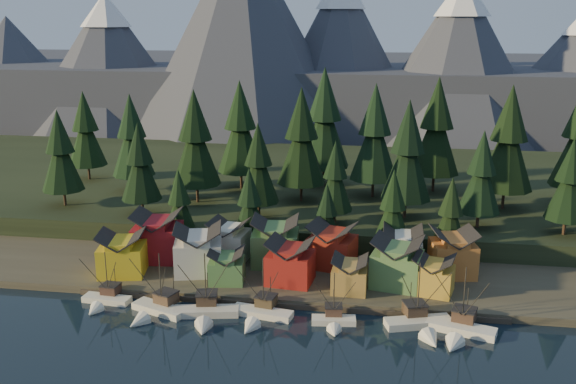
% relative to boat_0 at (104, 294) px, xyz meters
% --- Properties ---
extents(ground, '(500.00, 500.00, 0.00)m').
position_rel_boat_0_xyz_m(ground, '(33.65, -11.26, -2.09)').
color(ground, black).
rests_on(ground, ground).
extents(shore_strip, '(400.00, 50.00, 1.50)m').
position_rel_boat_0_xyz_m(shore_strip, '(33.65, 28.74, -1.34)').
color(shore_strip, '#3A362A').
rests_on(shore_strip, ground).
extents(hillside, '(420.00, 100.00, 6.00)m').
position_rel_boat_0_xyz_m(hillside, '(33.65, 78.74, 0.91)').
color(hillside, black).
rests_on(hillside, ground).
extents(dock, '(80.00, 4.00, 1.00)m').
position_rel_boat_0_xyz_m(dock, '(33.65, 5.24, -1.59)').
color(dock, '#494134').
rests_on(dock, ground).
extents(mountain_ridge, '(560.00, 190.00, 90.00)m').
position_rel_boat_0_xyz_m(mountain_ridge, '(29.45, 202.33, 23.97)').
color(mountain_ridge, '#4E5264').
rests_on(mountain_ridge, ground).
extents(boat_0, '(9.44, 10.15, 10.92)m').
position_rel_boat_0_xyz_m(boat_0, '(0.00, 0.00, 0.00)').
color(boat_0, silver).
rests_on(boat_0, ground).
extents(boat_1, '(11.30, 11.80, 12.41)m').
position_rel_boat_0_xyz_m(boat_1, '(10.90, -2.71, 0.25)').
color(boat_1, silver).
rests_on(boat_1, ground).
extents(boat_2, '(12.41, 13.14, 12.76)m').
position_rel_boat_0_xyz_m(boat_2, '(20.25, -2.60, 0.23)').
color(boat_2, beige).
rests_on(boat_2, ground).
extents(boat_3, '(11.76, 12.47, 11.76)m').
position_rel_boat_0_xyz_m(boat_3, '(29.77, -1.37, 0.01)').
color(boat_3, silver).
rests_on(boat_3, ground).
extents(boat_4, '(8.15, 8.70, 10.28)m').
position_rel_boat_0_xyz_m(boat_4, '(43.04, -1.77, -0.02)').
color(boat_4, silver).
rests_on(boat_4, ground).
extents(boat_5, '(12.38, 12.87, 12.74)m').
position_rel_boat_0_xyz_m(boat_5, '(57.96, -0.96, 0.23)').
color(boat_5, beige).
rests_on(boat_5, ground).
extents(boat_6, '(12.36, 12.85, 12.88)m').
position_rel_boat_0_xyz_m(boat_6, '(64.19, -2.13, 0.27)').
color(boat_6, white).
rests_on(boat_6, ground).
extents(house_front_0, '(10.25, 9.87, 8.81)m').
position_rel_boat_0_xyz_m(house_front_0, '(-0.83, 11.12, 4.04)').
color(house_front_0, gold).
rests_on(house_front_0, shore_strip).
extents(house_front_1, '(11.21, 10.94, 9.67)m').
position_rel_boat_0_xyz_m(house_front_1, '(14.08, 14.35, 4.49)').
color(house_front_1, beige).
rests_on(house_front_1, shore_strip).
extents(house_front_2, '(7.53, 7.57, 6.61)m').
position_rel_boat_0_xyz_m(house_front_2, '(20.90, 10.62, 2.88)').
color(house_front_2, '#4B7A42').
rests_on(house_front_2, shore_strip).
extents(house_front_3, '(9.38, 9.02, 8.74)m').
position_rel_boat_0_xyz_m(house_front_3, '(33.22, 12.25, 4.00)').
color(house_front_3, maroon).
rests_on(house_front_3, shore_strip).
extents(house_front_4, '(6.72, 7.23, 6.71)m').
position_rel_boat_0_xyz_m(house_front_4, '(44.94, 10.00, 2.93)').
color(house_front_4, '#A57E3A').
rests_on(house_front_4, shore_strip).
extents(house_front_5, '(10.64, 9.98, 9.64)m').
position_rel_boat_0_xyz_m(house_front_5, '(53.73, 13.66, 4.47)').
color(house_front_5, '#527B43').
rests_on(house_front_5, shore_strip).
extents(house_front_6, '(8.63, 8.33, 7.27)m').
position_rel_boat_0_xyz_m(house_front_6, '(60.49, 11.62, 3.23)').
color(house_front_6, gold).
rests_on(house_front_6, shore_strip).
extents(house_back_0, '(10.56, 10.22, 10.53)m').
position_rel_boat_0_xyz_m(house_back_0, '(3.39, 20.12, 4.94)').
color(house_back_0, maroon).
rests_on(house_back_0, shore_strip).
extents(house_back_1, '(8.60, 8.68, 8.75)m').
position_rel_boat_0_xyz_m(house_back_1, '(18.54, 22.05, 4.00)').
color(house_back_1, silver).
rests_on(house_back_1, shore_strip).
extents(house_back_2, '(10.20, 9.49, 10.08)m').
position_rel_boat_0_xyz_m(house_back_2, '(28.70, 21.10, 4.70)').
color(house_back_2, '#4C7B42').
rests_on(house_back_2, shore_strip).
extents(house_back_3, '(10.78, 10.05, 9.26)m').
position_rel_boat_0_xyz_m(house_back_3, '(40.49, 21.71, 4.27)').
color(house_back_3, maroon).
rests_on(house_back_3, shore_strip).
extents(house_back_4, '(7.98, 7.66, 8.66)m').
position_rel_boat_0_xyz_m(house_back_4, '(54.87, 23.42, 3.96)').
color(house_back_4, silver).
rests_on(house_back_4, shore_strip).
extents(house_back_5, '(9.80, 9.88, 9.45)m').
position_rel_boat_0_xyz_m(house_back_5, '(64.81, 21.09, 4.37)').
color(house_back_5, '#BB6D30').
rests_on(house_back_5, shore_strip).
extents(tree_hill_0, '(10.38, 10.38, 24.19)m').
position_rel_boat_0_xyz_m(tree_hill_0, '(-28.35, 40.74, 17.13)').
color(tree_hill_0, '#332319').
rests_on(tree_hill_0, hillside).
extents(tree_hill_1, '(11.32, 11.32, 26.37)m').
position_rel_boat_0_xyz_m(tree_hill_1, '(-16.35, 56.74, 18.33)').
color(tree_hill_1, '#332319').
rests_on(tree_hill_1, hillside).
extents(tree_hill_2, '(9.56, 9.56, 22.26)m').
position_rel_boat_0_xyz_m(tree_hill_2, '(-6.35, 36.74, 16.08)').
color(tree_hill_2, '#332319').
rests_on(tree_hill_2, hillside).
extents(tree_hill_3, '(12.33, 12.33, 28.71)m').
position_rel_boat_0_xyz_m(tree_hill_3, '(3.65, 48.74, 19.61)').
color(tree_hill_3, '#332319').
rests_on(tree_hill_3, hillside).
extents(tree_hill_4, '(12.71, 12.71, 29.61)m').
position_rel_boat_0_xyz_m(tree_hill_4, '(11.65, 63.74, 20.10)').
color(tree_hill_4, '#332319').
rests_on(tree_hill_4, hillside).
extents(tree_hill_5, '(9.66, 9.66, 22.50)m').
position_rel_boat_0_xyz_m(tree_hill_5, '(21.65, 38.74, 16.21)').
color(tree_hill_5, '#332319').
rests_on(tree_hill_5, hillside).
extents(tree_hill_6, '(12.51, 12.51, 29.15)m').
position_rel_boat_0_xyz_m(tree_hill_6, '(29.65, 53.74, 19.85)').
color(tree_hill_6, '#332319').
rests_on(tree_hill_6, hillside).
extents(tree_hill_7, '(8.30, 8.30, 19.32)m').
position_rel_boat_0_xyz_m(tree_hill_7, '(39.65, 36.74, 14.47)').
color(tree_hill_7, '#332319').
rests_on(tree_hill_7, hillside).
extents(tree_hill_8, '(12.75, 12.75, 29.71)m').
position_rel_boat_0_xyz_m(tree_hill_8, '(47.65, 60.74, 20.15)').
color(tree_hill_8, '#332319').
rests_on(tree_hill_8, hillside).
extents(tree_hill_9, '(11.96, 11.96, 27.87)m').
position_rel_boat_0_xyz_m(tree_hill_9, '(55.65, 43.74, 19.15)').
color(tree_hill_9, '#332319').
rests_on(tree_hill_9, hillside).
extents(tree_hill_10, '(13.26, 13.26, 30.89)m').
position_rel_boat_0_xyz_m(tree_hill_10, '(63.65, 68.74, 20.80)').
color(tree_hill_10, '#332319').
rests_on(tree_hill_10, hillside).
extents(tree_hill_11, '(9.51, 9.51, 22.15)m').
position_rel_boat_0_xyz_m(tree_hill_11, '(71.65, 38.74, 16.01)').
color(tree_hill_11, '#332319').
rests_on(tree_hill_11, hillside).
extents(tree_hill_12, '(13.08, 13.08, 30.47)m').
position_rel_boat_0_xyz_m(tree_hill_12, '(79.65, 54.74, 20.57)').
color(tree_hill_12, '#332319').
rests_on(tree_hill_12, hillside).
extents(tree_hill_13, '(9.18, 9.18, 21.38)m').
position_rel_boat_0_xyz_m(tree_hill_13, '(89.65, 36.74, 15.60)').
color(tree_hill_13, '#332319').
rests_on(tree_hill_13, hillside).
extents(tree_hill_15, '(14.08, 14.08, 32.81)m').
position_rel_boat_0_xyz_m(tree_hill_15, '(33.65, 70.74, 21.85)').
color(tree_hill_15, '#332319').
rests_on(tree_hill_15, hillside).
extents(tree_hill_16, '(10.99, 10.99, 25.61)m').
position_rel_boat_0_xyz_m(tree_hill_16, '(-34.35, 66.74, 17.91)').
color(tree_hill_16, '#332319').
rests_on(tree_hill_16, hillside).
extents(tree_shore_0, '(7.65, 7.65, 17.82)m').
position_rel_boat_0_xyz_m(tree_shore_0, '(5.65, 28.74, 9.15)').
color(tree_shore_0, '#332319').
rests_on(tree_shore_0, shore_strip).
extents(tree_shore_1, '(8.07, 8.07, 18.80)m').
position_rel_boat_0_xyz_m(tree_shore_1, '(21.65, 28.74, 9.68)').
color(tree_shore_1, '#332319').
rests_on(tree_shore_1, shore_strip).
extents(tree_shore_2, '(6.86, 6.86, 15.97)m').
position_rel_boat_0_xyz_m(tree_shore_2, '(38.65, 28.74, 8.13)').
color(tree_shore_2, '#332319').
rests_on(tree_shore_2, shore_strip).
extents(tree_shore_3, '(8.43, 8.43, 19.64)m').
position_rel_boat_0_xyz_m(tree_shore_3, '(52.65, 28.74, 10.14)').
color(tree_shore_3, '#332319').
rests_on(tree_shore_3, shore_strip).
extents(tree_shore_4, '(7.88, 7.88, 18.36)m').
position_rel_boat_0_xyz_m(tree_shore_4, '(64.65, 28.74, 9.44)').
color(tree_shore_4, '#332319').
rests_on(tree_shore_4, shore_strip).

